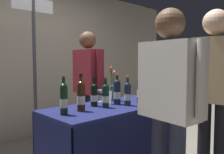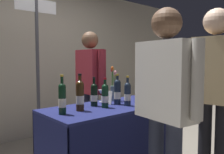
{
  "view_description": "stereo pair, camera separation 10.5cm",
  "coord_description": "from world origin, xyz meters",
  "views": [
    {
      "loc": [
        -1.65,
        -1.74,
        1.26
      ],
      "look_at": [
        0.0,
        0.0,
        1.09
      ],
      "focal_mm": 36.97,
      "sensor_mm": 36.0,
      "label": 1
    },
    {
      "loc": [
        -1.57,
        -1.81,
        1.26
      ],
      "look_at": [
        0.0,
        0.0,
        1.09
      ],
      "focal_mm": 36.97,
      "sensor_mm": 36.0,
      "label": 2
    }
  ],
  "objects": [
    {
      "name": "back_partition",
      "position": [
        0.0,
        1.92,
        1.28
      ],
      "size": [
        6.73,
        0.12,
        2.56
      ],
      "primitive_type": "cube",
      "color": "#B2A893",
      "rests_on": "ground_plane"
    },
    {
      "name": "tasting_table",
      "position": [
        0.0,
        0.0,
        0.53
      ],
      "size": [
        1.45,
        0.67,
        0.79
      ],
      "color": "#191E51",
      "rests_on": "ground_plane"
    },
    {
      "name": "featured_wine_bottle",
      "position": [
        -0.59,
        -0.02,
        0.93
      ],
      "size": [
        0.07,
        0.07,
        0.35
      ],
      "color": "black",
      "rests_on": "tasting_table"
    },
    {
      "name": "display_bottle_0",
      "position": [
        0.11,
        -0.12,
        0.92
      ],
      "size": [
        0.07,
        0.07,
        0.31
      ],
      "color": "#192333",
      "rests_on": "tasting_table"
    },
    {
      "name": "display_bottle_1",
      "position": [
        0.56,
        0.09,
        0.92
      ],
      "size": [
        0.07,
        0.07,
        0.31
      ],
      "color": "black",
      "rests_on": "tasting_table"
    },
    {
      "name": "display_bottle_2",
      "position": [
        -0.16,
        0.1,
        0.91
      ],
      "size": [
        0.07,
        0.07,
        0.3
      ],
      "color": "black",
      "rests_on": "tasting_table"
    },
    {
      "name": "display_bottle_3",
      "position": [
        -0.4,
        -0.0,
        0.94
      ],
      "size": [
        0.08,
        0.08,
        0.35
      ],
      "color": "#38230F",
      "rests_on": "tasting_table"
    },
    {
      "name": "display_bottle_4",
      "position": [
        0.32,
        -0.12,
        0.94
      ],
      "size": [
        0.08,
        0.08,
        0.36
      ],
      "color": "#192333",
      "rests_on": "tasting_table"
    },
    {
      "name": "display_bottle_5",
      "position": [
        -0.13,
        -0.04,
        0.91
      ],
      "size": [
        0.07,
        0.07,
        0.3
      ],
      "color": "black",
      "rests_on": "tasting_table"
    },
    {
      "name": "display_bottle_6",
      "position": [
        0.08,
        0.01,
        0.93
      ],
      "size": [
        0.07,
        0.07,
        0.33
      ],
      "color": "#192333",
      "rests_on": "tasting_table"
    },
    {
      "name": "display_bottle_7",
      "position": [
        0.45,
        -0.06,
        0.93
      ],
      "size": [
        0.07,
        0.07,
        0.35
      ],
      "color": "#192333",
      "rests_on": "tasting_table"
    },
    {
      "name": "wine_glass_near_vendor",
      "position": [
        0.04,
        0.23,
        0.89
      ],
      "size": [
        0.07,
        0.07,
        0.14
      ],
      "color": "silver",
      "rests_on": "tasting_table"
    },
    {
      "name": "flower_vase",
      "position": [
        0.2,
        0.2,
        0.93
      ],
      "size": [
        0.1,
        0.09,
        0.41
      ],
      "color": "slate",
      "rests_on": "tasting_table"
    },
    {
      "name": "brochure_stand",
      "position": [
        0.02,
        0.1,
        0.86
      ],
      "size": [
        0.04,
        0.14,
        0.14
      ],
      "primitive_type": "cube",
      "rotation": [
        0.14,
        0.0,
        1.66
      ],
      "color": "silver",
      "rests_on": "tasting_table"
    },
    {
      "name": "vendor_presenter",
      "position": [
        0.23,
        0.72,
        0.99
      ],
      "size": [
        0.24,
        0.61,
        1.65
      ],
      "rotation": [
        0.0,
        0.0,
        -1.63
      ],
      "color": "#2D3347",
      "rests_on": "ground_plane"
    },
    {
      "name": "taster_foreground_right",
      "position": [
        -0.15,
        -0.78,
        1.0
      ],
      "size": [
        0.26,
        0.63,
        1.65
      ],
      "rotation": [
        0.0,
        0.0,
        1.45
      ],
      "color": "#2D3347",
      "rests_on": "ground_plane"
    },
    {
      "name": "taster_foreground_left",
      "position": [
        0.54,
        -0.83,
        1.04
      ],
      "size": [
        0.27,
        0.55,
        1.73
      ],
      "rotation": [
        0.0,
        0.0,
        1.73
      ],
      "color": "black",
      "rests_on": "ground_plane"
    },
    {
      "name": "booth_signpost",
      "position": [
        -0.34,
        1.08,
        1.28
      ],
      "size": [
        0.54,
        0.04,
        2.08
      ],
      "color": "#47474C",
      "rests_on": "ground_plane"
    }
  ]
}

